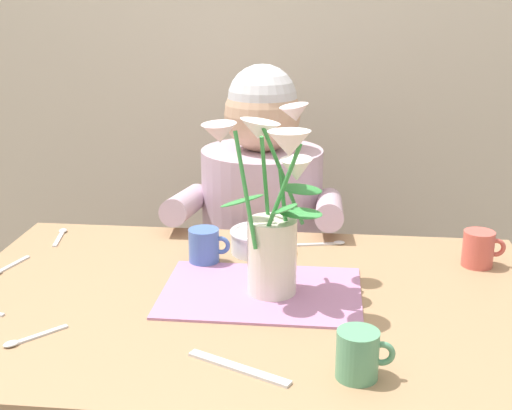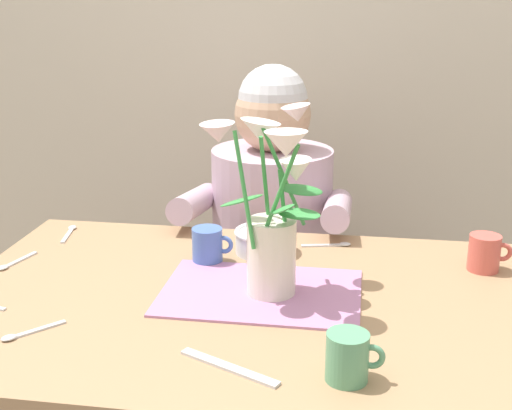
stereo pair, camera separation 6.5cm
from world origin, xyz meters
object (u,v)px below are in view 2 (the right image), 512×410
(seated_person, at_px, (271,263))
(tea_cup, at_px, (485,253))
(ceramic_mug, at_px, (348,357))
(ceramic_bowl, at_px, (265,240))
(dinner_knife, at_px, (229,367))
(coffee_cup, at_px, (208,245))
(flower_vase, at_px, (272,213))

(seated_person, distance_m, tea_cup, 0.69)
(ceramic_mug, distance_m, tea_cup, 0.57)
(ceramic_bowl, relative_size, dinner_knife, 0.72)
(dinner_knife, bearing_deg, tea_cup, 71.71)
(dinner_knife, bearing_deg, coffee_cup, 132.56)
(seated_person, relative_size, flower_vase, 3.06)
(dinner_knife, height_order, coffee_cup, coffee_cup)
(seated_person, xyz_separation_m, tea_cup, (0.52, -0.39, 0.22))
(coffee_cup, bearing_deg, tea_cup, 4.73)
(seated_person, xyz_separation_m, ceramic_mug, (0.24, -0.88, 0.22))
(ceramic_bowl, height_order, coffee_cup, coffee_cup)
(flower_vase, bearing_deg, dinner_knife, -95.94)
(tea_cup, bearing_deg, ceramic_mug, -119.67)
(ceramic_bowl, xyz_separation_m, tea_cup, (0.49, -0.03, 0.01))
(flower_vase, bearing_deg, coffee_cup, 137.34)
(ceramic_bowl, distance_m, tea_cup, 0.49)
(ceramic_bowl, bearing_deg, tea_cup, -3.44)
(seated_person, distance_m, ceramic_bowl, 0.42)
(seated_person, bearing_deg, flower_vase, -77.97)
(flower_vase, xyz_separation_m, ceramic_mug, (0.16, -0.29, -0.13))
(flower_vase, distance_m, ceramic_bowl, 0.28)
(seated_person, height_order, dinner_knife, seated_person)
(dinner_knife, bearing_deg, seated_person, 118.84)
(ceramic_mug, bearing_deg, tea_cup, 60.33)
(flower_vase, relative_size, coffee_cup, 3.99)
(seated_person, xyz_separation_m, dinner_knife, (0.05, -0.88, 0.18))
(dinner_knife, height_order, tea_cup, tea_cup)
(dinner_knife, xyz_separation_m, coffee_cup, (-0.13, 0.44, 0.04))
(ceramic_bowl, bearing_deg, seated_person, 95.23)
(ceramic_mug, bearing_deg, flower_vase, 118.94)
(tea_cup, bearing_deg, seated_person, 143.00)
(flower_vase, relative_size, dinner_knife, 1.95)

